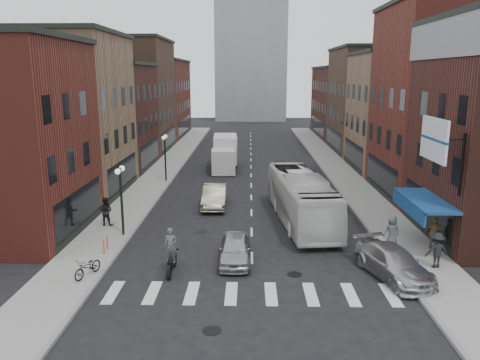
# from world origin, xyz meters

# --- Properties ---
(ground) EXTENTS (160.00, 160.00, 0.00)m
(ground) POSITION_xyz_m (0.00, 0.00, 0.00)
(ground) COLOR black
(ground) RESTS_ON ground
(sidewalk_left) EXTENTS (3.00, 74.00, 0.15)m
(sidewalk_left) POSITION_xyz_m (-8.50, 22.00, 0.07)
(sidewalk_left) COLOR gray
(sidewalk_left) RESTS_ON ground
(sidewalk_right) EXTENTS (3.00, 74.00, 0.15)m
(sidewalk_right) POSITION_xyz_m (8.50, 22.00, 0.07)
(sidewalk_right) COLOR gray
(sidewalk_right) RESTS_ON ground
(curb_left) EXTENTS (0.20, 74.00, 0.16)m
(curb_left) POSITION_xyz_m (-7.00, 22.00, 0.00)
(curb_left) COLOR gray
(curb_left) RESTS_ON ground
(curb_right) EXTENTS (0.20, 74.00, 0.16)m
(curb_right) POSITION_xyz_m (7.00, 22.00, 0.00)
(curb_right) COLOR gray
(curb_right) RESTS_ON ground
(crosswalk_stripes) EXTENTS (12.00, 2.20, 0.01)m
(crosswalk_stripes) POSITION_xyz_m (0.00, -3.00, 0.00)
(crosswalk_stripes) COLOR silver
(crosswalk_stripes) RESTS_ON ground
(bldg_left_mid_a) EXTENTS (10.30, 10.20, 12.30)m
(bldg_left_mid_a) POSITION_xyz_m (-14.99, 14.00, 6.15)
(bldg_left_mid_a) COLOR #8A6A4C
(bldg_left_mid_a) RESTS_ON ground
(bldg_left_mid_b) EXTENTS (10.30, 10.20, 10.30)m
(bldg_left_mid_b) POSITION_xyz_m (-14.99, 24.00, 5.15)
(bldg_left_mid_b) COLOR #411F17
(bldg_left_mid_b) RESTS_ON ground
(bldg_left_far_a) EXTENTS (10.30, 12.20, 13.30)m
(bldg_left_far_a) POSITION_xyz_m (-14.99, 35.00, 6.65)
(bldg_left_far_a) COLOR #4A3325
(bldg_left_far_a) RESTS_ON ground
(bldg_left_far_b) EXTENTS (10.30, 16.20, 11.30)m
(bldg_left_far_b) POSITION_xyz_m (-14.99, 49.00, 5.65)
(bldg_left_far_b) COLOR maroon
(bldg_left_far_b) RESTS_ON ground
(bldg_right_mid_a) EXTENTS (10.30, 10.20, 14.30)m
(bldg_right_mid_a) POSITION_xyz_m (15.00, 14.00, 7.15)
(bldg_right_mid_a) COLOR maroon
(bldg_right_mid_a) RESTS_ON ground
(bldg_right_mid_b) EXTENTS (10.30, 10.20, 11.30)m
(bldg_right_mid_b) POSITION_xyz_m (14.99, 24.00, 5.65)
(bldg_right_mid_b) COLOR #8A6A4C
(bldg_right_mid_b) RESTS_ON ground
(bldg_right_far_a) EXTENTS (10.30, 12.20, 12.30)m
(bldg_right_far_a) POSITION_xyz_m (14.99, 35.00, 6.15)
(bldg_right_far_a) COLOR #4A3325
(bldg_right_far_a) RESTS_ON ground
(bldg_right_far_b) EXTENTS (10.30, 16.20, 10.30)m
(bldg_right_far_b) POSITION_xyz_m (14.99, 49.00, 5.15)
(bldg_right_far_b) COLOR #411F17
(bldg_right_far_b) RESTS_ON ground
(awning_blue) EXTENTS (1.80, 5.00, 0.78)m
(awning_blue) POSITION_xyz_m (8.93, 2.50, 2.63)
(awning_blue) COLOR navy
(awning_blue) RESTS_ON ground
(billboard_sign) EXTENTS (1.52, 3.00, 3.70)m
(billboard_sign) POSITION_xyz_m (8.59, 0.50, 6.13)
(billboard_sign) COLOR black
(billboard_sign) RESTS_ON ground
(streetlamp_near) EXTENTS (0.32, 1.22, 4.11)m
(streetlamp_near) POSITION_xyz_m (-7.40, 4.00, 2.91)
(streetlamp_near) COLOR black
(streetlamp_near) RESTS_ON ground
(streetlamp_far) EXTENTS (0.32, 1.22, 4.11)m
(streetlamp_far) POSITION_xyz_m (-7.40, 18.00, 2.91)
(streetlamp_far) COLOR black
(streetlamp_far) RESTS_ON ground
(bike_rack) EXTENTS (0.08, 0.68, 0.80)m
(bike_rack) POSITION_xyz_m (-7.60, 1.30, 0.55)
(bike_rack) COLOR #D8590C
(bike_rack) RESTS_ON sidewalk_left
(box_truck) EXTENTS (2.49, 7.47, 3.21)m
(box_truck) POSITION_xyz_m (-2.57, 23.79, 1.59)
(box_truck) COLOR silver
(box_truck) RESTS_ON ground
(motorcycle_rider) EXTENTS (0.61, 2.18, 2.22)m
(motorcycle_rider) POSITION_xyz_m (-3.80, -0.93, 1.04)
(motorcycle_rider) COLOR black
(motorcycle_rider) RESTS_ON ground
(transit_bus) EXTENTS (3.76, 11.37, 3.11)m
(transit_bus) POSITION_xyz_m (3.11, 7.15, 1.55)
(transit_bus) COLOR silver
(transit_bus) RESTS_ON ground
(sedan_left_near) EXTENTS (1.58, 3.92, 1.34)m
(sedan_left_near) POSITION_xyz_m (-0.85, 0.48, 0.67)
(sedan_left_near) COLOR #B1B0B5
(sedan_left_near) RESTS_ON ground
(sedan_left_far) EXTENTS (1.66, 4.62, 1.52)m
(sedan_left_far) POSITION_xyz_m (-2.60, 10.44, 0.76)
(sedan_left_far) COLOR #B5B193
(sedan_left_far) RESTS_ON ground
(curb_car) EXTENTS (3.25, 5.16, 1.39)m
(curb_car) POSITION_xyz_m (6.50, -1.21, 0.70)
(curb_car) COLOR #B3B3B7
(curb_car) RESTS_ON ground
(parked_bicycle) EXTENTS (1.18, 1.79, 0.89)m
(parked_bicycle) POSITION_xyz_m (-7.50, -1.71, 0.59)
(parked_bicycle) COLOR black
(parked_bicycle) RESTS_ON sidewalk_left
(ped_left_solo) EXTENTS (0.91, 0.59, 1.77)m
(ped_left_solo) POSITION_xyz_m (-8.89, 5.69, 1.03)
(ped_left_solo) COLOR black
(ped_left_solo) RESTS_ON sidewalk_left
(ped_right_a) EXTENTS (1.20, 0.76, 1.73)m
(ped_right_a) POSITION_xyz_m (8.78, -0.34, 1.01)
(ped_right_a) COLOR black
(ped_right_a) RESTS_ON sidewalk_right
(ped_right_b) EXTENTS (1.12, 0.97, 1.72)m
(ped_right_b) POSITION_xyz_m (9.60, 2.09, 1.01)
(ped_right_b) COLOR olive
(ped_right_b) RESTS_ON sidewalk_right
(ped_right_c) EXTENTS (0.94, 0.71, 1.74)m
(ped_right_c) POSITION_xyz_m (7.45, 2.35, 1.02)
(ped_right_c) COLOR #58595F
(ped_right_c) RESTS_ON sidewalk_right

